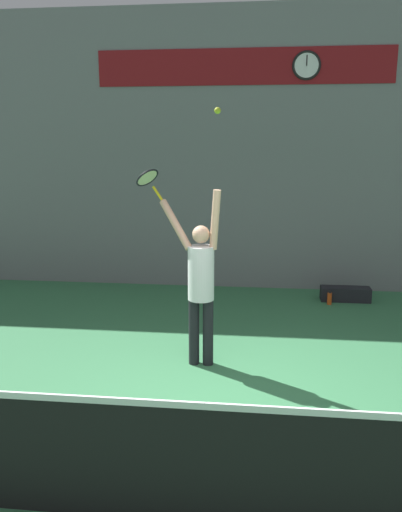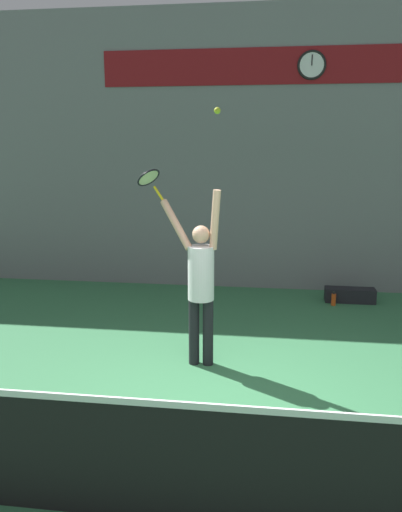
{
  "view_description": "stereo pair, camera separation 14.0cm",
  "coord_description": "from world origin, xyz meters",
  "px_view_note": "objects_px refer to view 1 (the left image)",
  "views": [
    {
      "loc": [
        0.27,
        -4.09,
        2.65
      ],
      "look_at": [
        -0.36,
        1.61,
        1.37
      ],
      "focal_mm": 35.0,
      "sensor_mm": 36.0,
      "label": 1
    },
    {
      "loc": [
        0.41,
        -4.07,
        2.65
      ],
      "look_at": [
        -0.36,
        1.61,
        1.37
      ],
      "focal_mm": 35.0,
      "sensor_mm": 36.0,
      "label": 2
    }
  ],
  "objects_px": {
    "scoreboard_clock": "(307,65)",
    "equipment_bag": "(345,294)",
    "tennis_player": "(200,280)",
    "tennis_racket": "(148,179)",
    "water_bottle": "(329,298)",
    "tennis_ball": "(218,111)"
  },
  "relations": [
    {
      "from": "tennis_ball",
      "to": "water_bottle",
      "type": "xyz_separation_m",
      "value": [
        1.72,
        2.65,
        -2.9
      ]
    },
    {
      "from": "tennis_racket",
      "to": "equipment_bag",
      "type": "xyz_separation_m",
      "value": [
        2.91,
        2.37,
        -2.11
      ]
    },
    {
      "from": "tennis_ball",
      "to": "scoreboard_clock",
      "type": "bearing_deg",
      "value": 70.56
    },
    {
      "from": "water_bottle",
      "to": "equipment_bag",
      "type": "bearing_deg",
      "value": 37.72
    },
    {
      "from": "water_bottle",
      "to": "equipment_bag",
      "type": "distance_m",
      "value": 0.38
    },
    {
      "from": "tennis_racket",
      "to": "tennis_player",
      "type": "bearing_deg",
      "value": -31.21
    },
    {
      "from": "equipment_bag",
      "to": "tennis_racket",
      "type": "bearing_deg",
      "value": -140.89
    },
    {
      "from": "tennis_racket",
      "to": "scoreboard_clock",
      "type": "bearing_deg",
      "value": 54.54
    },
    {
      "from": "tennis_player",
      "to": "water_bottle",
      "type": "height_order",
      "value": "tennis_player"
    },
    {
      "from": "tennis_player",
      "to": "tennis_racket",
      "type": "xyz_separation_m",
      "value": [
        -0.7,
        0.42,
        1.16
      ]
    },
    {
      "from": "scoreboard_clock",
      "to": "equipment_bag",
      "type": "height_order",
      "value": "scoreboard_clock"
    },
    {
      "from": "water_bottle",
      "to": "equipment_bag",
      "type": "height_order",
      "value": "equipment_bag"
    },
    {
      "from": "tennis_player",
      "to": "tennis_racket",
      "type": "bearing_deg",
      "value": 148.79
    },
    {
      "from": "scoreboard_clock",
      "to": "water_bottle",
      "type": "bearing_deg",
      "value": -61.14
    },
    {
      "from": "scoreboard_clock",
      "to": "tennis_ball",
      "type": "height_order",
      "value": "scoreboard_clock"
    },
    {
      "from": "tennis_player",
      "to": "equipment_bag",
      "type": "distance_m",
      "value": 3.68
    },
    {
      "from": "scoreboard_clock",
      "to": "equipment_bag",
      "type": "relative_size",
      "value": 0.58
    },
    {
      "from": "tennis_player",
      "to": "water_bottle",
      "type": "distance_m",
      "value": 3.34
    },
    {
      "from": "scoreboard_clock",
      "to": "tennis_player",
      "type": "distance_m",
      "value": 4.7
    },
    {
      "from": "tennis_racket",
      "to": "water_bottle",
      "type": "xyz_separation_m",
      "value": [
        2.61,
        2.13,
        -2.12
      ]
    },
    {
      "from": "tennis_ball",
      "to": "tennis_player",
      "type": "bearing_deg",
      "value": 154.99
    },
    {
      "from": "water_bottle",
      "to": "tennis_racket",
      "type": "bearing_deg",
      "value": -140.73
    }
  ]
}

